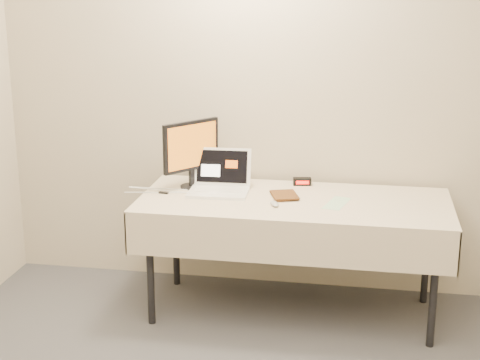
% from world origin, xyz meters
% --- Properties ---
extents(back_wall, '(4.00, 0.10, 2.70)m').
position_xyz_m(back_wall, '(0.00, 2.50, 1.35)').
color(back_wall, beige).
rests_on(back_wall, ground).
extents(table, '(1.86, 0.81, 0.74)m').
position_xyz_m(table, '(0.00, 2.05, 0.68)').
color(table, black).
rests_on(table, ground).
extents(laptop, '(0.37, 0.33, 0.25)m').
position_xyz_m(laptop, '(-0.47, 2.14, 0.80)').
color(laptop, white).
rests_on(laptop, table).
extents(monitor, '(0.28, 0.34, 0.43)m').
position_xyz_m(monitor, '(-0.67, 2.19, 0.99)').
color(monitor, black).
rests_on(monitor, table).
extents(book, '(0.15, 0.06, 0.20)m').
position_xyz_m(book, '(-0.13, 2.06, 0.84)').
color(book, '#90501A').
rests_on(book, table).
extents(alarm_clock, '(0.12, 0.07, 0.05)m').
position_xyz_m(alarm_clock, '(0.02, 2.36, 0.76)').
color(alarm_clock, black).
rests_on(alarm_clock, table).
extents(clicker, '(0.08, 0.10, 0.02)m').
position_xyz_m(clicker, '(-0.10, 1.91, 0.75)').
color(clicker, '#B9B9BC').
rests_on(clicker, table).
extents(paper_form, '(0.17, 0.28, 0.00)m').
position_xyz_m(paper_form, '(0.26, 2.02, 0.74)').
color(paper_form, '#BBEBBB').
rests_on(paper_form, table).
extents(usb_dongle, '(0.06, 0.03, 0.01)m').
position_xyz_m(usb_dongle, '(-0.80, 2.03, 0.74)').
color(usb_dongle, black).
rests_on(usb_dongle, table).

